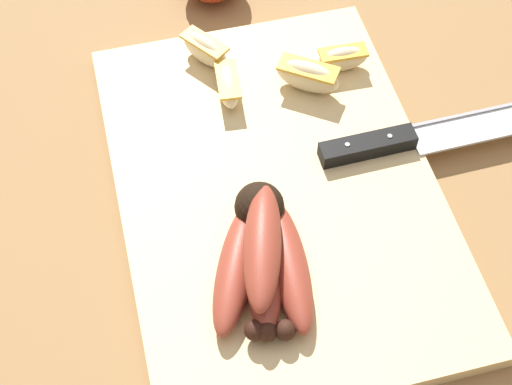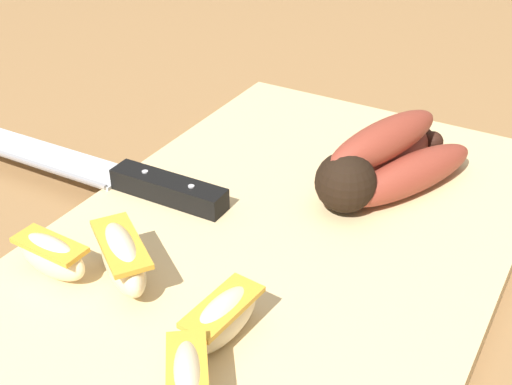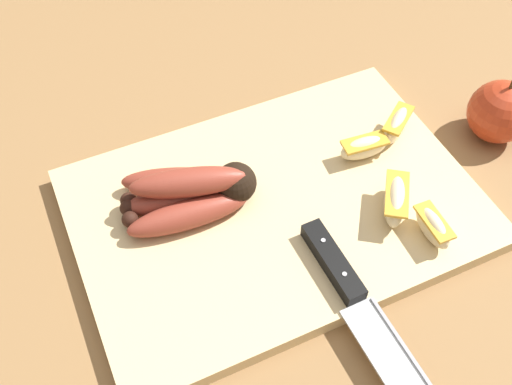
{
  "view_description": "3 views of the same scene",
  "coord_description": "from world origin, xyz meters",
  "px_view_note": "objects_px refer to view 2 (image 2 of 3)",
  "views": [
    {
      "loc": [
        0.43,
        -0.12,
        0.64
      ],
      "look_at": [
        0.04,
        -0.02,
        0.04
      ],
      "focal_mm": 53.03,
      "sensor_mm": 36.0,
      "label": 1
    },
    {
      "loc": [
        -0.35,
        -0.17,
        0.31
      ],
      "look_at": [
        -0.0,
        0.03,
        0.05
      ],
      "focal_mm": 46.11,
      "sensor_mm": 36.0,
      "label": 2
    },
    {
      "loc": [
        0.21,
        0.37,
        0.57
      ],
      "look_at": [
        0.04,
        -0.0,
        0.04
      ],
      "focal_mm": 42.14,
      "sensor_mm": 36.0,
      "label": 3
    }
  ],
  "objects_px": {
    "banana_bunch": "(380,161)",
    "apple_wedge_extra": "(223,318)",
    "apple_wedge_middle": "(52,256)",
    "chefs_knife": "(120,177)",
    "apple_wedge_far": "(123,258)"
  },
  "relations": [
    {
      "from": "banana_bunch",
      "to": "apple_wedge_middle",
      "type": "height_order",
      "value": "banana_bunch"
    },
    {
      "from": "chefs_knife",
      "to": "apple_wedge_far",
      "type": "height_order",
      "value": "apple_wedge_far"
    },
    {
      "from": "apple_wedge_extra",
      "to": "chefs_knife",
      "type": "bearing_deg",
      "value": 57.57
    },
    {
      "from": "chefs_knife",
      "to": "apple_wedge_middle",
      "type": "relative_size",
      "value": 4.84
    },
    {
      "from": "banana_bunch",
      "to": "apple_wedge_middle",
      "type": "bearing_deg",
      "value": 146.26
    },
    {
      "from": "banana_bunch",
      "to": "apple_wedge_extra",
      "type": "xyz_separation_m",
      "value": [
        -0.21,
        0.02,
        -0.01
      ]
    },
    {
      "from": "chefs_knife",
      "to": "apple_wedge_extra",
      "type": "distance_m",
      "value": 0.2
    },
    {
      "from": "banana_bunch",
      "to": "apple_wedge_middle",
      "type": "xyz_separation_m",
      "value": [
        -0.22,
        0.15,
        -0.01
      ]
    },
    {
      "from": "chefs_knife",
      "to": "apple_wedge_extra",
      "type": "xyz_separation_m",
      "value": [
        -0.11,
        -0.17,
        0.01
      ]
    },
    {
      "from": "chefs_knife",
      "to": "apple_wedge_middle",
      "type": "height_order",
      "value": "apple_wedge_middle"
    },
    {
      "from": "apple_wedge_middle",
      "to": "apple_wedge_extra",
      "type": "relative_size",
      "value": 0.94
    },
    {
      "from": "banana_bunch",
      "to": "apple_wedge_extra",
      "type": "distance_m",
      "value": 0.21
    },
    {
      "from": "chefs_knife",
      "to": "banana_bunch",
      "type": "bearing_deg",
      "value": -60.36
    },
    {
      "from": "apple_wedge_middle",
      "to": "apple_wedge_extra",
      "type": "bearing_deg",
      "value": -86.83
    },
    {
      "from": "apple_wedge_far",
      "to": "banana_bunch",
      "type": "bearing_deg",
      "value": -26.78
    }
  ]
}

